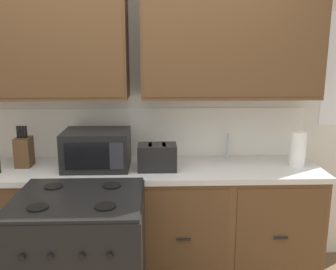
{
  "coord_description": "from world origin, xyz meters",
  "views": [
    {
      "loc": [
        0.15,
        -2.39,
        1.77
      ],
      "look_at": [
        0.24,
        0.27,
        1.17
      ],
      "focal_mm": 39.98,
      "sensor_mm": 36.0,
      "label": 1
    }
  ],
  "objects": [
    {
      "name": "paper_towel_roll",
      "position": [
        1.22,
        0.29,
        1.05
      ],
      "size": [
        0.12,
        0.12,
        0.26
      ],
      "primitive_type": "cylinder",
      "color": "white",
      "rests_on": "counter_run"
    },
    {
      "name": "wall_unit",
      "position": [
        0.0,
        0.5,
        1.66
      ],
      "size": [
        3.94,
        0.4,
        2.54
      ],
      "color": "silver",
      "rests_on": "ground_plane"
    },
    {
      "name": "microwave",
      "position": [
        -0.28,
        0.29,
        1.06
      ],
      "size": [
        0.48,
        0.37,
        0.28
      ],
      "color": "black",
      "rests_on": "counter_run"
    },
    {
      "name": "counter_run",
      "position": [
        0.0,
        0.3,
        0.47
      ],
      "size": [
        2.77,
        0.64,
        0.92
      ],
      "color": "black",
      "rests_on": "ground_plane"
    },
    {
      "name": "sink_faucet",
      "position": [
        0.73,
        0.51,
        1.02
      ],
      "size": [
        0.02,
        0.02,
        0.2
      ],
      "primitive_type": "cylinder",
      "color": "#B2B5BA",
      "rests_on": "counter_run"
    },
    {
      "name": "stove_range",
      "position": [
        -0.3,
        -0.33,
        0.47
      ],
      "size": [
        0.76,
        0.68,
        0.95
      ],
      "color": "black",
      "rests_on": "ground_plane"
    },
    {
      "name": "knife_block",
      "position": [
        -0.83,
        0.35,
        1.03
      ],
      "size": [
        0.11,
        0.14,
        0.31
      ],
      "color": "#52361E",
      "rests_on": "counter_run"
    },
    {
      "name": "toaster",
      "position": [
        0.16,
        0.23,
        1.01
      ],
      "size": [
        0.28,
        0.18,
        0.19
      ],
      "color": "black",
      "rests_on": "counter_run"
    }
  ]
}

